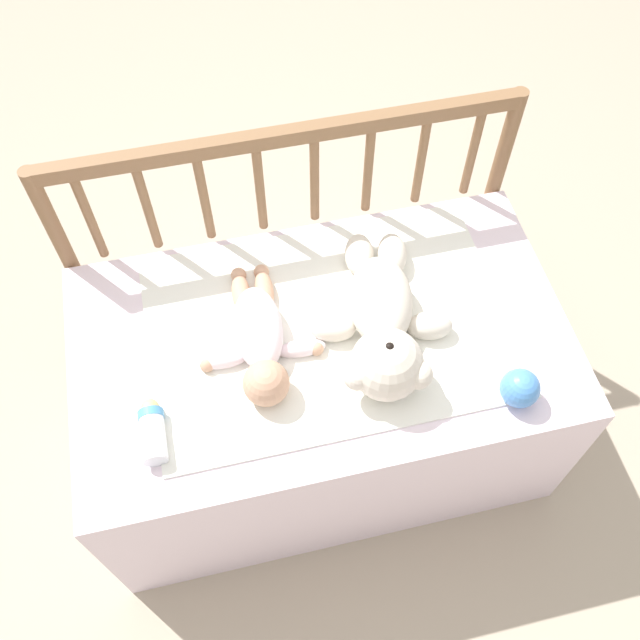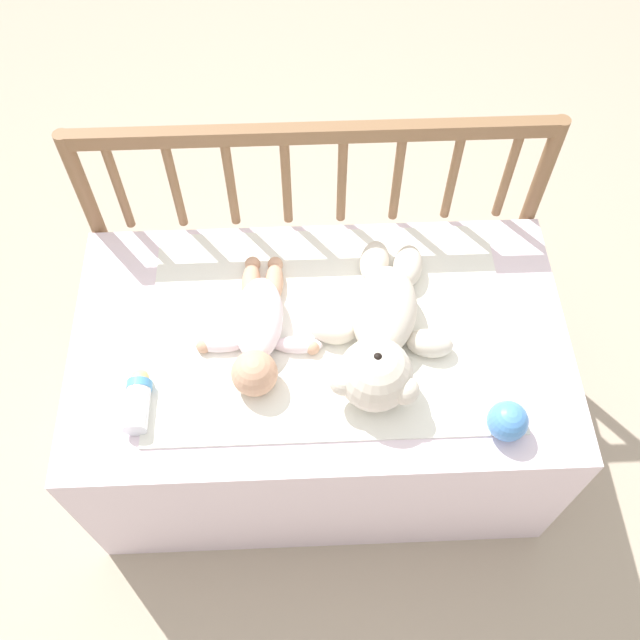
# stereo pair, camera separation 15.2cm
# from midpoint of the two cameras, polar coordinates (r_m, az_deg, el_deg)

# --- Properties ---
(ground_plane) EXTENTS (12.00, 12.00, 0.00)m
(ground_plane) POSITION_cam_midpoint_polar(r_m,az_deg,el_deg) (2.01, 2.19, -8.96)
(ground_plane) COLOR tan
(crib_mattress) EXTENTS (1.10, 0.64, 0.50)m
(crib_mattress) POSITION_cam_midpoint_polar(r_m,az_deg,el_deg) (1.79, 2.45, -5.76)
(crib_mattress) COLOR silver
(crib_mattress) RESTS_ON ground_plane
(crib_rail) EXTENTS (1.10, 0.04, 0.80)m
(crib_rail) POSITION_cam_midpoint_polar(r_m,az_deg,el_deg) (1.72, 2.10, 9.25)
(crib_rail) COLOR brown
(crib_rail) RESTS_ON ground_plane
(blanket) EXTENTS (0.79, 0.55, 0.01)m
(blanket) POSITION_cam_midpoint_polar(r_m,az_deg,el_deg) (1.58, 3.49, -0.75)
(blanket) COLOR white
(blanket) RESTS_ON crib_mattress
(teddy_bear) EXTENTS (0.32, 0.45, 0.16)m
(teddy_bear) POSITION_cam_midpoint_polar(r_m,az_deg,el_deg) (1.51, 7.78, -1.38)
(teddy_bear) COLOR silver
(teddy_bear) RESTS_ON crib_mattress
(baby) EXTENTS (0.28, 0.37, 0.10)m
(baby) POSITION_cam_midpoint_polar(r_m,az_deg,el_deg) (1.53, -2.15, -0.93)
(baby) COLOR white
(baby) RESTS_ON crib_mattress
(baby_bottle) EXTENTS (0.05, 0.14, 0.05)m
(baby_bottle) POSITION_cam_midpoint_polar(r_m,az_deg,el_deg) (1.50, -11.58, -6.56)
(baby_bottle) COLOR white
(baby_bottle) RESTS_ON crib_mattress
(toy_ball) EXTENTS (0.08, 0.08, 0.08)m
(toy_ball) POSITION_cam_midpoint_polar(r_m,az_deg,el_deg) (1.50, 17.65, -7.96)
(toy_ball) COLOR #4C8CDB
(toy_ball) RESTS_ON crib_mattress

